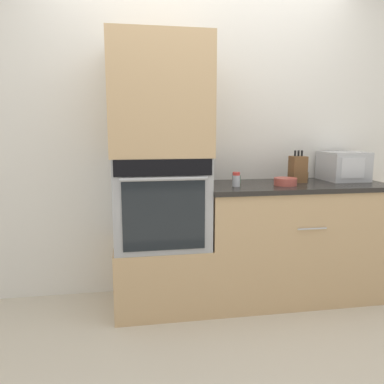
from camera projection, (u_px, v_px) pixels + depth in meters
name	position (u px, v px, depth m)	size (l,w,h in m)	color
ground_plane	(214.00, 319.00, 2.66)	(12.00, 12.00, 0.00)	beige
wall_back	(198.00, 140.00, 3.07)	(8.00, 0.05, 2.50)	silver
oven_cabinet_base	(161.00, 274.00, 2.85)	(0.70, 0.60, 0.49)	tan
wall_oven	(160.00, 200.00, 2.76)	(0.67, 0.64, 0.65)	#9EA0A5
oven_cabinet_upper	(159.00, 98.00, 2.64)	(0.70, 0.60, 0.82)	tan
counter_unit	(292.00, 240.00, 2.99)	(1.43, 0.63, 0.92)	tan
microwave	(343.00, 166.00, 3.09)	(0.32, 0.34, 0.24)	#B2B5BA
knife_block	(298.00, 169.00, 2.97)	(0.11, 0.12, 0.25)	brown
bowl	(285.00, 182.00, 2.82)	(0.17, 0.17, 0.06)	#B24C42
condiment_jar_near	(238.00, 178.00, 2.91)	(0.04, 0.04, 0.08)	#427047
condiment_jar_mid	(306.00, 175.00, 3.19)	(0.05, 0.05, 0.07)	brown
condiment_jar_far	(236.00, 179.00, 2.75)	(0.06, 0.06, 0.11)	silver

